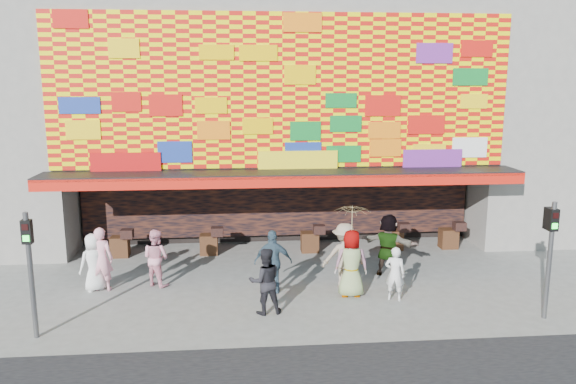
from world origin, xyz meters
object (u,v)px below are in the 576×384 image
(ped_e, at_px, (273,262))
(parasol, at_px, (352,221))
(ped_b, at_px, (101,259))
(ped_a, at_px, (94,262))
(ped_i, at_px, (156,257))
(signal_right, at_px, (551,247))
(ped_c, at_px, (265,281))
(ped_f, at_px, (388,245))
(ped_h, at_px, (395,274))
(signal_left, at_px, (30,261))
(ped_g, at_px, (351,263))
(ped_d, at_px, (344,256))

(ped_e, relative_size, parasol, 0.99)
(ped_b, bearing_deg, parasol, 177.10)
(ped_a, height_order, parasol, parasol)
(ped_e, relative_size, ped_i, 1.08)
(signal_right, relative_size, ped_i, 1.78)
(ped_b, xyz_separation_m, parasol, (6.98, -1.07, 1.21))
(ped_c, relative_size, ped_f, 0.90)
(ped_a, xyz_separation_m, ped_h, (8.31, -1.45, -0.08))
(signal_right, bearing_deg, signal_left, 180.00)
(signal_right, height_order, ped_c, signal_right)
(ped_c, xyz_separation_m, ped_g, (2.42, 0.96, 0.08))
(ped_e, distance_m, ped_g, 2.18)
(ped_f, bearing_deg, ped_h, 110.59)
(signal_left, distance_m, ped_f, 9.95)
(ped_e, xyz_separation_m, ped_f, (3.60, 1.15, 0.06))
(ped_d, bearing_deg, ped_g, 103.30)
(signal_right, xyz_separation_m, ped_f, (-3.12, 3.48, -0.90))
(ped_a, relative_size, ped_c, 0.96)
(ped_a, xyz_separation_m, ped_g, (7.19, -1.07, 0.11))
(signal_right, height_order, ped_i, signal_right)
(signal_right, xyz_separation_m, ped_a, (-11.77, 2.96, -1.03))
(signal_left, distance_m, ped_d, 8.19)
(ped_b, relative_size, ped_i, 1.10)
(ped_e, height_order, ped_h, ped_e)
(ped_c, relative_size, ped_i, 1.03)
(ped_a, distance_m, ped_b, 0.23)
(ped_d, height_order, ped_i, ped_d)
(ped_i, bearing_deg, ped_d, -154.32)
(ped_g, height_order, ped_i, ped_g)
(signal_left, height_order, ped_d, signal_left)
(signal_left, xyz_separation_m, ped_b, (0.84, 2.95, -0.93))
(ped_c, xyz_separation_m, ped_f, (3.89, 2.55, 0.10))
(signal_right, xyz_separation_m, ped_d, (-4.66, 2.53, -0.90))
(signal_left, height_order, ped_f, signal_left)
(ped_b, height_order, ped_e, ped_b)
(ped_d, bearing_deg, ped_c, 40.82)
(parasol, bearing_deg, ped_f, 47.40)
(ped_c, relative_size, ped_h, 1.15)
(signal_right, bearing_deg, ped_i, 162.22)
(signal_right, distance_m, ped_g, 5.04)
(ped_d, xyz_separation_m, ped_f, (1.54, 0.95, 0.01))
(ped_a, bearing_deg, ped_g, 136.86)
(ped_e, xyz_separation_m, ped_g, (2.13, -0.44, 0.04))
(ped_e, bearing_deg, ped_f, -158.87)
(ped_f, bearing_deg, ped_i, 32.37)
(ped_f, bearing_deg, ped_g, 77.72)
(ped_f, bearing_deg, ped_e, 48.11)
(ped_i, bearing_deg, ped_f, -144.88)
(ped_b, relative_size, parasol, 1.01)
(ped_e, bearing_deg, signal_right, 164.24)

